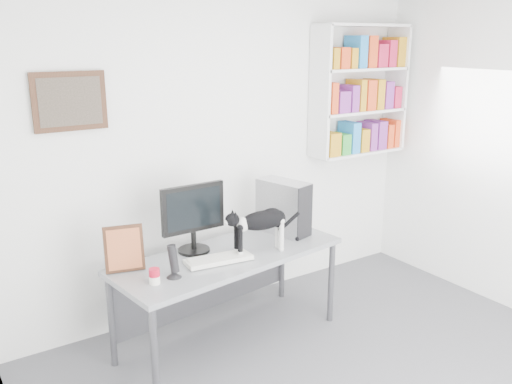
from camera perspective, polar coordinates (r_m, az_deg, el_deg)
room at (r=3.21m, az=15.34°, el=-2.47°), size 4.01×4.01×2.70m
bookshelf at (r=5.37m, az=10.87°, el=10.45°), size 1.03×0.28×1.24m
wall_art at (r=4.11m, az=-19.02°, el=9.01°), size 0.52×0.04×0.42m
desk at (r=4.32m, az=-2.80°, el=-11.09°), size 1.88×0.93×0.75m
monitor at (r=4.12m, az=-6.66°, el=-2.72°), size 0.51×0.25×0.54m
keyboard at (r=4.01m, az=-3.97°, el=-7.07°), size 0.51×0.25×0.04m
pc_tower at (r=4.52m, az=2.89°, el=-1.58°), size 0.30×0.48×0.45m
speaker at (r=3.75m, az=-8.69°, el=-7.16°), size 0.14×0.14×0.24m
leaning_print at (r=3.91m, az=-13.73°, el=-5.72°), size 0.29×0.17×0.34m
soup_can at (r=3.71m, az=-10.64°, el=-8.71°), size 0.09×0.09×0.11m
cat at (r=4.10m, az=0.52°, el=-4.14°), size 0.58×0.22×0.35m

